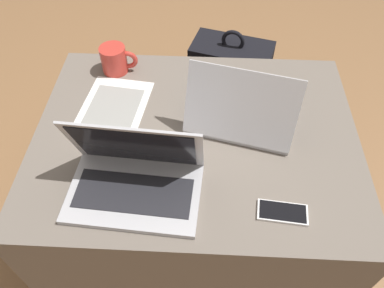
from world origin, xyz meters
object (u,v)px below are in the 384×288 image
at_px(laptop_near, 135,177).
at_px(cell_phone, 283,212).
at_px(laptop_far, 241,113).
at_px(paper_sheet, 113,108).
at_px(backpack, 229,86).
at_px(coffee_mug, 115,59).

xyz_separation_m(laptop_near, cell_phone, (0.40, -0.06, -0.04)).
xyz_separation_m(laptop_far, paper_sheet, (-0.42, 0.05, -0.05)).
height_order(cell_phone, paper_sheet, cell_phone).
height_order(laptop_far, backpack, laptop_far).
height_order(cell_phone, coffee_mug, coffee_mug).
bearing_deg(backpack, cell_phone, 113.18).
bearing_deg(laptop_near, paper_sheet, 116.01).
xyz_separation_m(paper_sheet, coffee_mug, (-0.02, 0.20, 0.05)).
height_order(laptop_far, cell_phone, laptop_far).
height_order(backpack, paper_sheet, backpack).
bearing_deg(cell_phone, laptop_far, -156.62).
bearing_deg(coffee_mug, paper_sheet, -83.75).
distance_m(laptop_near, cell_phone, 0.40).
distance_m(cell_phone, backpack, 0.84).
relative_size(laptop_far, coffee_mug, 2.82).
relative_size(cell_phone, coffee_mug, 1.05).
xyz_separation_m(laptop_near, backpack, (0.29, 0.73, -0.30)).
bearing_deg(cell_phone, coffee_mug, -130.63).
bearing_deg(paper_sheet, backpack, 53.33).
relative_size(paper_sheet, coffee_mug, 2.43).
distance_m(laptop_far, backpack, 0.57).
bearing_deg(laptop_near, cell_phone, -5.08).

